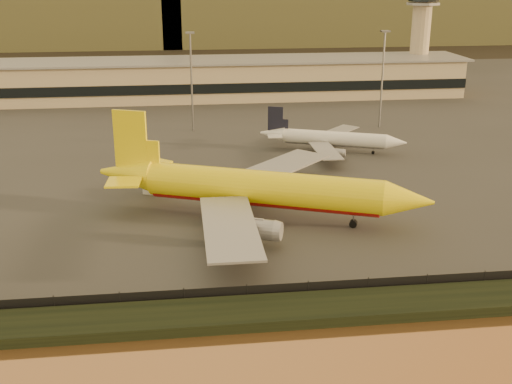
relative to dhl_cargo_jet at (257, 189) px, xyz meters
The scene contains 11 objects.
ground 16.79m from the dhl_cargo_jet, 86.41° to the right, with size 900.00×900.00×0.00m, color black.
embankment 33.22m from the dhl_cargo_jet, 88.27° to the right, with size 320.00×7.00×1.40m, color black.
tarmac 79.32m from the dhl_cargo_jet, 89.28° to the left, with size 320.00×220.00×0.20m, color #2D2D2D.
perimeter_fence 29.17m from the dhl_cargo_jet, 88.03° to the right, with size 300.00×0.05×2.20m, color black.
terminal_building 110.52m from the dhl_cargo_jet, 97.03° to the left, with size 202.00×25.00×12.60m.
control_tower 136.24m from the dhl_cargo_jet, 58.34° to the left, with size 11.20×11.20×35.50m.
apron_light_masts 62.12m from the dhl_cargo_jet, 74.86° to the left, with size 152.20×12.20×25.40m.
dhl_cargo_jet is the anchor object (origin of this frame).
white_narrowbody_jet 45.88m from the dhl_cargo_jet, 60.58° to the left, with size 33.00×31.17×9.87m.
gse_vehicle_yellow 20.93m from the dhl_cargo_jet, 32.22° to the left, with size 4.14×1.86×1.86m, color yellow.
gse_vehicle_white 23.36m from the dhl_cargo_jet, 140.01° to the left, with size 4.47×2.01×2.01m, color white.
Camera 1 is at (-13.83, -85.78, 40.65)m, focal length 45.00 mm.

